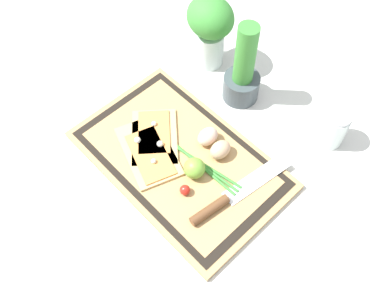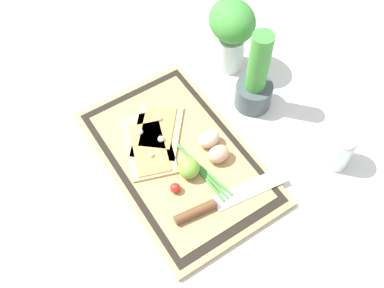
% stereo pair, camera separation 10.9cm
% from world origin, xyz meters
% --- Properties ---
extents(ground_plane, '(6.00, 6.00, 0.00)m').
position_xyz_m(ground_plane, '(0.00, 0.00, 0.00)').
color(ground_plane, silver).
extents(cutting_board, '(0.51, 0.32, 0.02)m').
position_xyz_m(cutting_board, '(0.00, 0.00, 0.01)').
color(cutting_board, tan).
rests_on(cutting_board, ground_plane).
extents(pizza_slice_near, '(0.22, 0.17, 0.02)m').
position_xyz_m(pizza_slice_near, '(-0.06, -0.05, 0.02)').
color(pizza_slice_near, tan).
rests_on(pizza_slice_near, cutting_board).
extents(pizza_slice_far, '(0.20, 0.19, 0.02)m').
position_xyz_m(pizza_slice_far, '(-0.09, -0.01, 0.02)').
color(pizza_slice_far, tan).
rests_on(pizza_slice_far, cutting_board).
extents(knife, '(0.07, 0.29, 0.02)m').
position_xyz_m(knife, '(0.16, -0.01, 0.03)').
color(knife, silver).
rests_on(knife, cutting_board).
extents(egg_brown, '(0.04, 0.06, 0.04)m').
position_xyz_m(egg_brown, '(0.06, 0.08, 0.04)').
color(egg_brown, tan).
rests_on(egg_brown, cutting_board).
extents(egg_pink, '(0.04, 0.06, 0.04)m').
position_xyz_m(egg_pink, '(0.01, 0.08, 0.04)').
color(egg_pink, beige).
rests_on(egg_pink, cutting_board).
extents(lime, '(0.05, 0.05, 0.05)m').
position_xyz_m(lime, '(0.06, -0.01, 0.04)').
color(lime, '#70A838').
rests_on(lime, cutting_board).
extents(cherry_tomato_red, '(0.02, 0.02, 0.02)m').
position_xyz_m(cherry_tomato_red, '(0.08, -0.06, 0.03)').
color(cherry_tomato_red, red).
rests_on(cherry_tomato_red, cutting_board).
extents(scallion_bunch, '(0.33, 0.07, 0.01)m').
position_xyz_m(scallion_bunch, '(0.00, 0.02, 0.02)').
color(scallion_bunch, '#388433').
rests_on(scallion_bunch, cutting_board).
extents(herb_pot, '(0.10, 0.10, 0.24)m').
position_xyz_m(herb_pot, '(-0.04, 0.26, 0.08)').
color(herb_pot, '#3D474C').
rests_on(herb_pot, ground_plane).
extents(sauce_jar, '(0.07, 0.07, 0.11)m').
position_xyz_m(sauce_jar, '(0.21, 0.32, 0.05)').
color(sauce_jar, silver).
rests_on(sauce_jar, ground_plane).
extents(herb_glass, '(0.13, 0.12, 0.21)m').
position_xyz_m(herb_glass, '(-0.19, 0.29, 0.13)').
color(herb_glass, silver).
rests_on(herb_glass, ground_plane).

